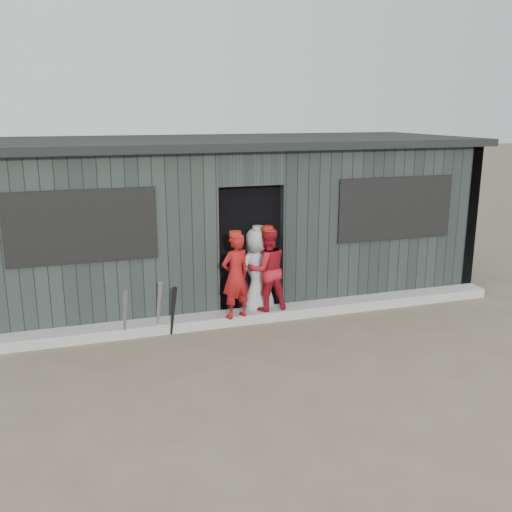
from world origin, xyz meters
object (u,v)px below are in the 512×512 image
object	(u,v)px
bat_mid	(159,308)
player_grey_back	(258,272)
bat_left	(125,315)
player_red_right	(267,269)
dugout	(226,217)
bat_right	(173,311)
player_red_left	(236,276)

from	to	relation	value
bat_mid	player_grey_back	world-z (taller)	player_grey_back
bat_left	bat_mid	distance (m)	0.48
bat_mid	player_grey_back	bearing A→B (deg)	12.86
player_red_right	dugout	world-z (taller)	dugout
bat_left	bat_right	world-z (taller)	bat_left
player_red_left	player_red_right	bearing A→B (deg)	-179.40
bat_mid	player_red_right	distance (m)	1.70
bat_mid	bat_right	distance (m)	0.21
dugout	bat_left	bearing A→B (deg)	-135.09
bat_right	player_red_left	xyz separation A→B (m)	(0.93, 0.09, 0.40)
bat_left	player_red_left	bearing A→B (deg)	2.44
bat_right	bat_mid	bearing A→B (deg)	149.32
player_grey_back	bat_right	bearing A→B (deg)	-3.12
bat_right	player_red_right	bearing A→B (deg)	10.52
bat_right	player_red_right	distance (m)	1.55
player_red_left	player_grey_back	bearing A→B (deg)	-159.14
bat_right	player_grey_back	bearing A→B (deg)	18.48
bat_right	player_grey_back	size ratio (longest dim) A/B	0.54
bat_right	player_grey_back	xyz separation A→B (m)	(1.39, 0.46, 0.32)
dugout	player_red_right	bearing A→B (deg)	-83.74
player_red_right	dugout	size ratio (longest dim) A/B	0.15
player_red_right	player_grey_back	world-z (taller)	player_red_right
player_red_left	bat_left	bearing A→B (deg)	-16.05
player_red_left	player_red_right	xyz separation A→B (m)	(0.54, 0.19, 0.00)
bat_mid	bat_right	size ratio (longest dim) A/B	1.12
player_red_right	player_grey_back	xyz separation A→B (m)	(-0.08, 0.19, -0.09)
bat_left	bat_right	size ratio (longest dim) A/B	1.05
player_red_left	dugout	distance (m)	1.97
dugout	player_red_left	bearing A→B (deg)	-100.86
bat_mid	bat_right	xyz separation A→B (m)	(0.18, -0.11, -0.04)
bat_left	bat_right	xyz separation A→B (m)	(0.65, -0.02, -0.01)
bat_right	player_red_right	size ratio (longest dim) A/B	0.59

